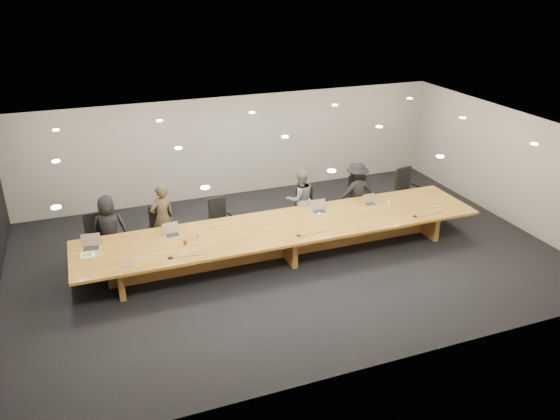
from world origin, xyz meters
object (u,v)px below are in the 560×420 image
object	(u,v)px
chair_mid_left	(222,220)
chair_right	(358,197)
amber_mug	(185,242)
chair_left	(162,230)
chair_far_right	(408,190)
person_d	(356,192)
conference_table	(285,235)
mic_right	(415,216)
mic_left	(170,257)
person_b	(162,218)
paper_cup_near	(319,215)
water_bottle	(198,236)
chair_mid_right	(307,209)
av_box	(128,265)
mic_center	(299,235)
paper_cup_far	(389,203)
laptop_d	(320,207)
laptop_e	(371,200)
person_c	(300,199)
laptop_a	(90,243)
chair_far_left	(97,239)
laptop_b	(172,230)
person_a	(109,229)

from	to	relation	value
chair_mid_left	chair_right	xyz separation A→B (m)	(3.65, 0.13, 0.01)
chair_right	amber_mug	xyz separation A→B (m)	(-4.78, -1.45, 0.26)
chair_left	chair_far_right	world-z (taller)	chair_far_right
person_d	conference_table	bearing A→B (deg)	25.60
mic_right	mic_left	bearing A→B (deg)	179.86
person_b	paper_cup_near	bearing A→B (deg)	140.62
chair_far_right	water_bottle	distance (m)	6.03
conference_table	chair_mid_right	bearing A→B (deg)	48.57
amber_mug	av_box	world-z (taller)	amber_mug
chair_far_right	paper_cup_near	size ratio (longest dim) A/B	13.52
chair_far_right	person_b	distance (m)	6.44
conference_table	mic_center	distance (m)	0.62
paper_cup_far	laptop_d	bearing A→B (deg)	173.50
conference_table	mic_left	size ratio (longest dim) A/B	69.52
chair_mid_left	laptop_e	size ratio (longest dim) A/B	3.52
person_c	mic_left	distance (m)	3.97
chair_mid_left	water_bottle	size ratio (longest dim) A/B	5.57
amber_mug	laptop_e	bearing A→B (deg)	5.87
chair_left	person_c	size ratio (longest dim) A/B	0.71
chair_far_right	mic_center	bearing A→B (deg)	-167.46
laptop_a	laptop_e	distance (m)	6.40
person_b	mic_right	distance (m)	5.72
chair_right	mic_right	bearing A→B (deg)	-63.64
conference_table	chair_left	distance (m)	2.77
chair_mid_left	mic_left	bearing A→B (deg)	-146.42
chair_far_left	chair_mid_left	distance (m)	2.80
chair_mid_left	chair_far_left	bearing A→B (deg)	164.10
chair_far_right	paper_cup_near	xyz separation A→B (m)	(-3.07, -1.04, 0.21)
conference_table	person_c	bearing A→B (deg)	54.98
chair_mid_left	laptop_b	world-z (taller)	chair_mid_left
chair_mid_left	paper_cup_far	distance (m)	3.98
chair_left	mic_left	size ratio (longest dim) A/B	8.35
av_box	mic_right	bearing A→B (deg)	0.49
chair_mid_left	water_bottle	distance (m)	1.52
chair_far_left	mic_right	xyz separation A→B (m)	(6.85, -1.80, 0.21)
mic_right	person_a	bearing A→B (deg)	164.96
mic_center	person_c	bearing A→B (deg)	66.52
chair_mid_right	person_a	world-z (taller)	person_a
person_c	chair_right	bearing A→B (deg)	-179.85
chair_mid_right	chair_right	size ratio (longest dim) A/B	0.96
laptop_e	paper_cup_far	size ratio (longest dim) A/B	3.25
conference_table	chair_far_left	xyz separation A→B (m)	(-3.90, 1.20, 0.03)
conference_table	laptop_a	xyz separation A→B (m)	(-4.05, 0.34, 0.38)
person_b	laptop_a	size ratio (longest dim) A/B	4.36
mic_left	person_d	bearing A→B (deg)	19.03
chair_left	av_box	distance (m)	2.02
laptop_b	mic_left	distance (m)	0.98
person_c	laptop_e	world-z (taller)	person_c
chair_right	mic_right	distance (m)	2.01
chair_far_left	person_b	xyz separation A→B (m)	(1.43, 0.02, 0.26)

